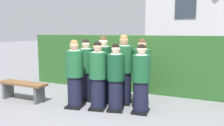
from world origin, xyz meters
TOP-DOWN VIEW (x-y plane):
  - ground_plane at (0.00, 0.00)m, footprint 60.00×60.00m
  - student_front_row_0 at (-0.77, -0.15)m, footprint 0.44×0.54m
  - student_front_row_1 at (-0.21, -0.04)m, footprint 0.45×0.52m
  - student_front_row_2 at (0.21, 0.04)m, footprint 0.45×0.51m
  - student_front_row_3 at (0.77, 0.13)m, footprint 0.40×0.47m
  - student_rear_row_0 at (-0.82, 0.47)m, footprint 0.46×0.53m
  - student_rear_row_1 at (-0.35, 0.53)m, footprint 0.49×0.56m
  - student_rear_row_2 at (0.17, 0.61)m, footprint 0.47×0.57m
  - student_rear_row_3 at (0.61, 0.69)m, footprint 0.47×0.54m
  - hedge at (0.00, 2.02)m, footprint 7.00×0.70m
  - wooden_bench at (-2.31, -0.26)m, footprint 1.40×0.37m

SIDE VIEW (x-z plane):
  - ground_plane at x=0.00m, z-range 0.00..0.00m
  - wooden_bench at x=-2.31m, z-range 0.11..0.59m
  - student_front_row_3 at x=0.77m, z-range -0.04..1.49m
  - student_front_row_2 at x=0.21m, z-range -0.04..1.50m
  - student_front_row_1 at x=-0.21m, z-range -0.04..1.54m
  - student_rear_row_0 at x=-0.82m, z-range -0.04..1.57m
  - student_front_row_0 at x=-0.77m, z-range -0.04..1.57m
  - student_rear_row_3 at x=0.61m, z-range -0.04..1.59m
  - student_rear_row_1 at x=-0.35m, z-range -0.04..1.64m
  - student_rear_row_2 at x=0.17m, z-range -0.04..1.68m
  - hedge at x=0.00m, z-range 0.00..1.68m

